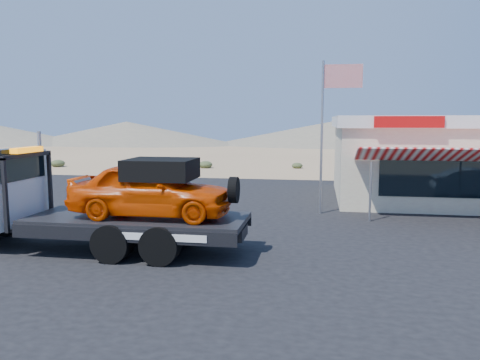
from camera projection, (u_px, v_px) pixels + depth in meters
The scene contains 6 objects.
ground at pixel (173, 236), 15.16m from camera, with size 120.00×120.00×0.00m, color #9A7B58.
asphalt_lot at pixel (248, 219), 17.76m from camera, with size 32.00×24.00×0.02m, color black.
tow_truck at pixel (83, 196), 13.41m from camera, with size 8.80×2.61×2.94m.
jerky_store at pixel (446, 158), 21.94m from camera, with size 10.40×9.97×3.90m.
flagpole at pixel (328, 119), 18.26m from camera, with size 1.55×0.10×6.00m.
distant_hills at pixel (223, 132), 70.46m from camera, with size 126.00×48.00×4.20m.
Camera 1 is at (4.61, -14.23, 3.74)m, focal length 35.00 mm.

